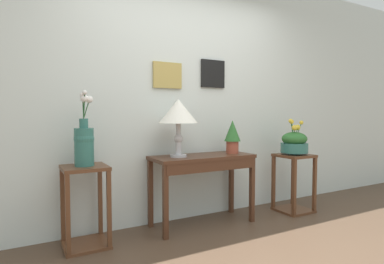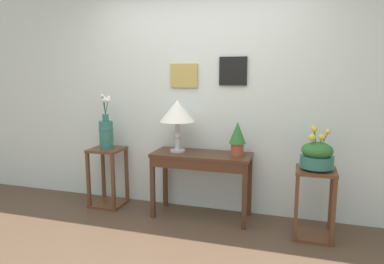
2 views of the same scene
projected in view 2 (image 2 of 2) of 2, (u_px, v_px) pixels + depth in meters
The scene contains 8 objects.
back_wall_with_art at pixel (202, 89), 3.99m from camera, with size 9.00×0.13×2.80m.
console_table at pixel (201, 163), 3.78m from camera, with size 1.07×0.44×0.72m.
table_lamp at pixel (177, 113), 3.80m from camera, with size 0.38×0.38×0.57m.
potted_plant_on_console at pixel (237, 137), 3.65m from camera, with size 0.18×0.18×0.36m.
pedestal_stand_left at pixel (108, 177), 4.20m from camera, with size 0.37×0.37×0.70m.
flower_vase_tall_left at pixel (106, 130), 4.11m from camera, with size 0.17×0.17×0.64m.
pedestal_stand_right at pixel (314, 203), 3.38m from camera, with size 0.37×0.37×0.68m.
planter_bowl_wide_right at pixel (317, 155), 3.30m from camera, with size 0.31×0.31×0.42m.
Camera 2 is at (1.08, -2.33, 1.58)m, focal length 32.82 mm.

